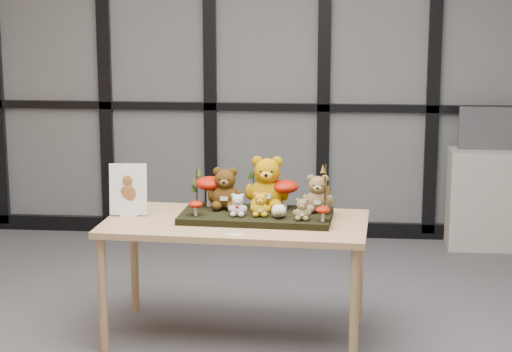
# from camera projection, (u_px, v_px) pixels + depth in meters

# --- Properties ---
(room_shell) EXTENTS (5.00, 5.00, 5.00)m
(room_shell) POSITION_uv_depth(u_px,v_px,m) (230.00, 49.00, 4.80)
(room_shell) COLOR #BBB7B0
(room_shell) RESTS_ON floor
(glass_partition) EXTENTS (4.90, 0.06, 2.78)m
(glass_partition) POSITION_uv_depth(u_px,v_px,m) (267.00, 61.00, 7.26)
(glass_partition) COLOR #2D383F
(glass_partition) RESTS_ON floor
(display_table) EXTENTS (1.53, 0.83, 0.70)m
(display_table) POSITION_uv_depth(u_px,v_px,m) (236.00, 232.00, 5.26)
(display_table) COLOR tan
(display_table) RESTS_ON floor
(diorama_tray) EXTENTS (0.88, 0.48, 0.04)m
(diorama_tray) POSITION_uv_depth(u_px,v_px,m) (256.00, 216.00, 5.28)
(diorama_tray) COLOR black
(diorama_tray) RESTS_ON display_table
(bear_pooh_yellow) EXTENTS (0.27, 0.25, 0.34)m
(bear_pooh_yellow) POSITION_uv_depth(u_px,v_px,m) (267.00, 180.00, 5.35)
(bear_pooh_yellow) COLOR #A47104
(bear_pooh_yellow) RESTS_ON diorama_tray
(bear_brown_medium) EXTENTS (0.21, 0.20, 0.27)m
(bear_brown_medium) POSITION_uv_depth(u_px,v_px,m) (225.00, 186.00, 5.35)
(bear_brown_medium) COLOR #3F280A
(bear_brown_medium) RESTS_ON diorama_tray
(bear_tan_back) EXTENTS (0.19, 0.17, 0.24)m
(bear_tan_back) POSITION_uv_depth(u_px,v_px,m) (318.00, 191.00, 5.29)
(bear_tan_back) COLOR brown
(bear_tan_back) RESTS_ON diorama_tray
(bear_small_yellow) EXTENTS (0.12, 0.11, 0.15)m
(bear_small_yellow) POSITION_uv_depth(u_px,v_px,m) (261.00, 203.00, 5.19)
(bear_small_yellow) COLOR #C88F11
(bear_small_yellow) RESTS_ON diorama_tray
(bear_white_bow) EXTENTS (0.11, 0.10, 0.14)m
(bear_white_bow) POSITION_uv_depth(u_px,v_px,m) (238.00, 203.00, 5.19)
(bear_white_bow) COLOR silver
(bear_white_bow) RESTS_ON diorama_tray
(bear_beige_small) EXTENTS (0.11, 0.10, 0.13)m
(bear_beige_small) POSITION_uv_depth(u_px,v_px,m) (302.00, 208.00, 5.11)
(bear_beige_small) COLOR olive
(bear_beige_small) RESTS_ON diorama_tray
(plush_cream_hedgehog) EXTENTS (0.07, 0.06, 0.08)m
(plush_cream_hedgehog) POSITION_uv_depth(u_px,v_px,m) (279.00, 210.00, 5.16)
(plush_cream_hedgehog) COLOR white
(plush_cream_hedgehog) RESTS_ON diorama_tray
(mushroom_back_left) EXTENTS (0.17, 0.17, 0.19)m
(mushroom_back_left) POSITION_uv_depth(u_px,v_px,m) (210.00, 190.00, 5.41)
(mushroom_back_left) COLOR #8F1204
(mushroom_back_left) RESTS_ON diorama_tray
(mushroom_back_right) EXTENTS (0.17, 0.17, 0.19)m
(mushroom_back_right) POSITION_uv_depth(u_px,v_px,m) (284.00, 193.00, 5.35)
(mushroom_back_right) COLOR #8F1204
(mushroom_back_right) RESTS_ON diorama_tray
(mushroom_front_left) EXTENTS (0.08, 0.08, 0.09)m
(mushroom_front_left) POSITION_uv_depth(u_px,v_px,m) (196.00, 208.00, 5.20)
(mushroom_front_left) COLOR #8F1204
(mushroom_front_left) RESTS_ON diorama_tray
(mushroom_front_right) EXTENTS (0.08, 0.08, 0.09)m
(mushroom_front_right) POSITION_uv_depth(u_px,v_px,m) (323.00, 213.00, 5.08)
(mushroom_front_right) COLOR #8F1204
(mushroom_front_right) RESTS_ON diorama_tray
(sprig_green_far_left) EXTENTS (0.05, 0.05, 0.22)m
(sprig_green_far_left) POSITION_uv_depth(u_px,v_px,m) (197.00, 187.00, 5.41)
(sprig_green_far_left) COLOR #0F330B
(sprig_green_far_left) RESTS_ON diorama_tray
(sprig_green_mid_left) EXTENTS (0.05, 0.05, 0.21)m
(sprig_green_mid_left) POSITION_uv_depth(u_px,v_px,m) (223.00, 187.00, 5.44)
(sprig_green_mid_left) COLOR #0F330B
(sprig_green_mid_left) RESTS_ON diorama_tray
(sprig_dry_far_right) EXTENTS (0.05, 0.05, 0.27)m
(sprig_dry_far_right) POSITION_uv_depth(u_px,v_px,m) (326.00, 188.00, 5.28)
(sprig_dry_far_right) COLOR brown
(sprig_dry_far_right) RESTS_ON diorama_tray
(sprig_dry_mid_right) EXTENTS (0.05, 0.05, 0.23)m
(sprig_dry_mid_right) POSITION_uv_depth(u_px,v_px,m) (325.00, 196.00, 5.18)
(sprig_dry_mid_right) COLOR brown
(sprig_dry_mid_right) RESTS_ON diorama_tray
(sprig_green_centre) EXTENTS (0.05, 0.05, 0.21)m
(sprig_green_centre) POSITION_uv_depth(u_px,v_px,m) (254.00, 188.00, 5.42)
(sprig_green_centre) COLOR #0F330B
(sprig_green_centre) RESTS_ON diorama_tray
(sign_holder) EXTENTS (0.22, 0.07, 0.31)m
(sign_holder) POSITION_uv_depth(u_px,v_px,m) (128.00, 192.00, 5.32)
(sign_holder) COLOR silver
(sign_holder) RESTS_ON display_table
(label_card) EXTENTS (0.08, 0.03, 0.00)m
(label_card) POSITION_uv_depth(u_px,v_px,m) (235.00, 235.00, 4.95)
(label_card) COLOR white
(label_card) RESTS_ON display_table
(cabinet) EXTENTS (0.58, 0.34, 0.77)m
(cabinet) POSITION_uv_depth(u_px,v_px,m) (486.00, 199.00, 7.13)
(cabinet) COLOR #B2A89F
(cabinet) RESTS_ON floor
(monitor) EXTENTS (0.46, 0.05, 0.33)m
(monitor) POSITION_uv_depth(u_px,v_px,m) (489.00, 128.00, 7.03)
(monitor) COLOR #494B51
(monitor) RESTS_ON cabinet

